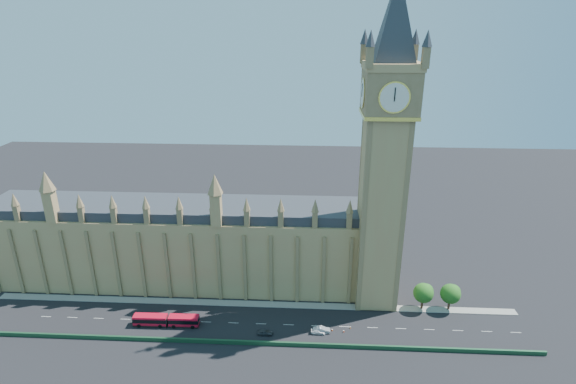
{
  "coord_description": "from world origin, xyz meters",
  "views": [
    {
      "loc": [
        17.55,
        -106.98,
        81.7
      ],
      "look_at": [
        11.28,
        10.0,
        37.13
      ],
      "focal_mm": 28.0,
      "sensor_mm": 36.0,
      "label": 1
    }
  ],
  "objects_px": {
    "red_bus": "(166,320)",
    "car_white": "(318,332)",
    "car_grey": "(265,332)",
    "car_silver": "(322,330)"
  },
  "relations": [
    {
      "from": "car_grey",
      "to": "car_white",
      "type": "height_order",
      "value": "car_grey"
    },
    {
      "from": "red_bus",
      "to": "car_white",
      "type": "xyz_separation_m",
      "value": [
        43.48,
        -1.44,
        -1.09
      ]
    },
    {
      "from": "car_grey",
      "to": "car_white",
      "type": "distance_m",
      "value": 14.84
    },
    {
      "from": "red_bus",
      "to": "car_white",
      "type": "distance_m",
      "value": 43.52
    },
    {
      "from": "car_silver",
      "to": "car_white",
      "type": "height_order",
      "value": "car_silver"
    },
    {
      "from": "car_silver",
      "to": "car_grey",
      "type": "bearing_deg",
      "value": 97.5
    },
    {
      "from": "car_white",
      "to": "car_grey",
      "type": "bearing_deg",
      "value": 95.92
    },
    {
      "from": "car_grey",
      "to": "car_white",
      "type": "bearing_deg",
      "value": -84.76
    },
    {
      "from": "car_grey",
      "to": "car_silver",
      "type": "distance_m",
      "value": 15.85
    },
    {
      "from": "red_bus",
      "to": "car_white",
      "type": "height_order",
      "value": "red_bus"
    }
  ]
}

